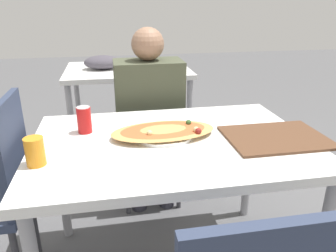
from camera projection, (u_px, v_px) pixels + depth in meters
dining_table at (172, 154)px, 1.49m from camera, size 1.23×0.85×0.74m
chair_far_seated at (148, 124)px, 2.24m from camera, size 0.40×0.40×0.94m
person_seated at (149, 106)px, 2.06m from camera, size 0.42×0.27×1.17m
pizza_main at (164, 132)px, 1.50m from camera, size 0.49×0.28×0.05m
soda_can at (84, 120)px, 1.52m from camera, size 0.07×0.07×0.12m
drink_glass at (35, 152)px, 1.22m from camera, size 0.07×0.07×0.11m
serving_tray at (276, 137)px, 1.47m from camera, size 0.44×0.33×0.01m
background_table at (123, 74)px, 2.98m from camera, size 1.10×0.80×0.86m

